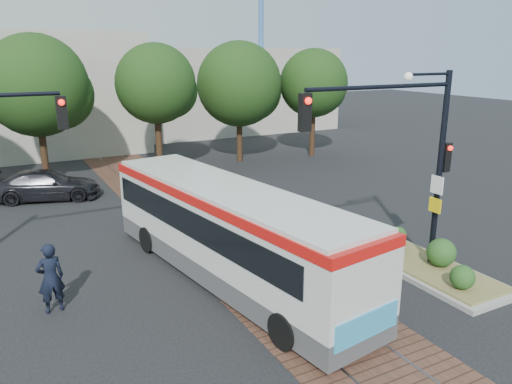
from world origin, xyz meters
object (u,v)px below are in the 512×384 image
traffic_island (427,261)px  city_bus (228,228)px  officer (50,278)px  parked_car (46,185)px  signal_pole_main (413,144)px

traffic_island → city_bus: bearing=156.7°
city_bus → officer: bearing=167.4°
city_bus → traffic_island: bearing=-31.8°
city_bus → parked_car: size_ratio=2.32×
city_bus → parked_car: (-3.90, 11.76, -0.93)m
city_bus → officer: city_bus is taller
signal_pole_main → parked_car: 16.99m
traffic_island → signal_pole_main: 3.95m
traffic_island → signal_pole_main: bearing=174.6°
signal_pole_main → officer: bearing=164.3°
traffic_island → parked_car: bearing=124.2°
city_bus → officer: 5.06m
city_bus → officer: size_ratio=5.73×
officer → parked_car: officer is taller
officer → parked_car: size_ratio=0.40×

